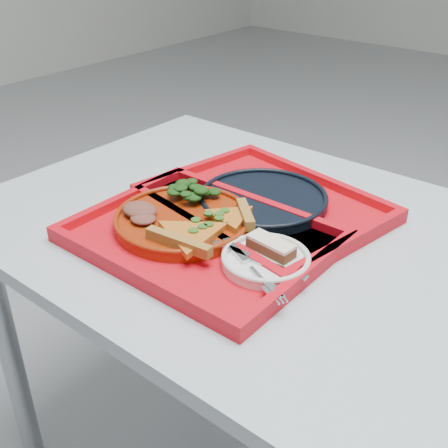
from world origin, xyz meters
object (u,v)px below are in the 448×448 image
(tray_far, at_px, (263,207))
(dessert_bar, at_px, (271,246))
(navy_plate, at_px, (263,201))
(dinner_plate, at_px, (183,222))
(tray_main, at_px, (202,240))

(tray_far, relative_size, dessert_bar, 5.10)
(tray_far, relative_size, navy_plate, 1.73)
(dinner_plate, relative_size, navy_plate, 1.00)
(tray_main, xyz_separation_m, navy_plate, (0.01, 0.18, 0.01))
(dinner_plate, height_order, dessert_bar, dessert_bar)
(tray_main, distance_m, tray_far, 0.18)
(tray_main, bearing_deg, navy_plate, 86.41)
(tray_far, xyz_separation_m, navy_plate, (0.00, -0.00, 0.01))
(dessert_bar, bearing_deg, navy_plate, 134.46)
(dinner_plate, xyz_separation_m, dessert_bar, (0.19, 0.01, 0.02))
(dessert_bar, bearing_deg, dinner_plate, -171.67)
(tray_main, relative_size, dessert_bar, 5.10)
(tray_far, xyz_separation_m, dessert_bar, (0.13, -0.16, 0.03))
(dinner_plate, distance_m, navy_plate, 0.18)
(tray_main, height_order, tray_far, same)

